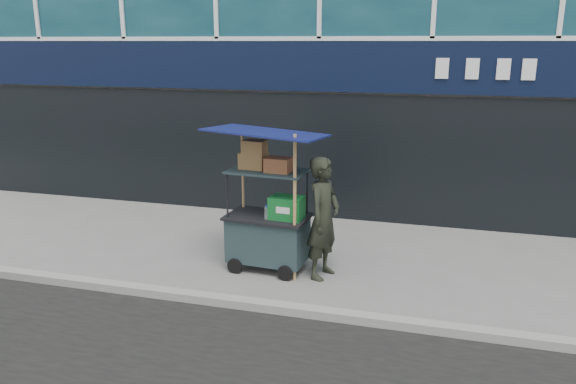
% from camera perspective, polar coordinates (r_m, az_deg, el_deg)
% --- Properties ---
extents(ground, '(80.00, 80.00, 0.00)m').
position_cam_1_polar(ground, '(7.63, -3.61, -11.04)').
color(ground, slate).
rests_on(ground, ground).
extents(curb, '(80.00, 0.18, 0.12)m').
position_cam_1_polar(curb, '(7.44, -4.13, -11.27)').
color(curb, gray).
rests_on(curb, ground).
extents(vendor_cart, '(1.69, 1.25, 2.18)m').
position_cam_1_polar(vendor_cart, '(8.38, -1.97, -2.92)').
color(vendor_cart, '#18262A').
rests_on(vendor_cart, ground).
extents(vendor_man, '(0.58, 0.74, 1.79)m').
position_cam_1_polar(vendor_man, '(8.09, 3.62, -2.66)').
color(vendor_man, black).
rests_on(vendor_man, ground).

